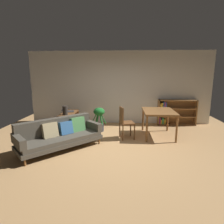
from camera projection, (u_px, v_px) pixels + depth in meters
ground_plane at (116, 150)px, 4.78m from camera, size 8.16×8.16×0.00m
back_wall_panel at (119, 88)px, 7.14m from camera, size 6.80×0.10×2.70m
fabric_couch at (60, 134)px, 4.80m from camera, size 2.01×1.99×0.77m
media_console at (69, 121)px, 6.43m from camera, size 0.43×1.18×0.59m
open_laptop at (69, 111)px, 6.55m from camera, size 0.46×0.38×0.07m
desk_speaker at (65, 110)px, 6.03m from camera, size 0.16×0.16×0.29m
potted_floor_plant at (99, 118)px, 6.23m from camera, size 0.51×0.41×0.79m
dining_table at (159, 113)px, 5.69m from camera, size 0.92×1.20×0.80m
dining_chair_near at (125, 121)px, 5.50m from camera, size 0.48×0.48×0.94m
bookshelf at (174, 112)px, 7.03m from camera, size 1.39×0.28×0.94m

